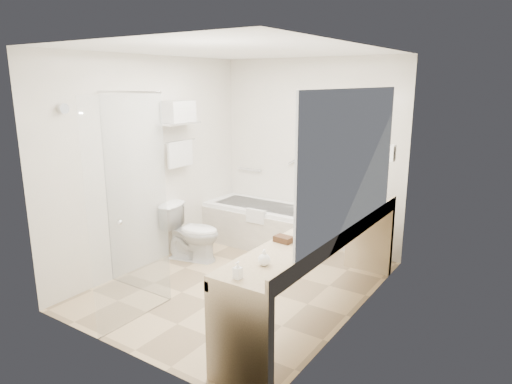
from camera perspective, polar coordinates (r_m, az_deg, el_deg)
The scene contains 25 objects.
floor at distance 5.19m, azimuth -1.88°, elevation -11.46°, with size 3.20×3.20×0.00m, color tan.
ceiling at distance 4.70m, azimuth -2.13°, elevation 17.29°, with size 2.60×3.20×0.10m, color white.
wall_back at distance 6.14m, azimuth 6.77°, elevation 4.67°, with size 2.60×0.10×2.50m, color beige.
wall_front at distance 3.65m, azimuth -16.81°, elevation -2.09°, with size 2.60×0.10×2.50m, color beige.
wall_left at distance 5.64m, azimuth -12.82°, elevation 3.61°, with size 0.10×3.20×2.50m, color beige.
wall_right at distance 4.18m, azimuth 12.63°, elevation 0.16°, with size 0.10×3.20×2.50m, color beige.
bathtub at distance 6.30m, azimuth 0.97°, elevation -4.11°, with size 1.60×0.73×0.59m.
grab_bar_short at distance 6.64m, azimuth -0.78°, elevation 2.82°, with size 0.03×0.03×0.40m, color silver.
grab_bar_long at distance 6.13m, azimuth 6.19°, elevation 4.67°, with size 0.03×0.03×0.60m, color silver.
shower_enclosure at distance 4.58m, azimuth -15.25°, elevation -1.19°, with size 0.96×0.91×2.11m.
towel_shelf at distance 5.73m, azimuth -9.62°, elevation 9.00°, with size 0.24×0.55×0.81m.
vanity_counter at distance 4.34m, azimuth 8.06°, elevation -7.60°, with size 0.55×2.70×0.95m.
sink at distance 4.61m, azimuth 10.65°, elevation -4.03°, with size 0.40×0.52×0.14m, color white.
faucet at distance 4.53m, azimuth 12.40°, elevation -2.99°, with size 0.03×0.03×0.14m, color silver.
mirror at distance 3.99m, azimuth 11.93°, elevation 3.95°, with size 0.02×2.00×1.20m, color #B0B5BC.
hairdryer_unit at distance 5.14m, azimuth 16.52°, elevation 4.69°, with size 0.08×0.10×0.18m, color white.
toilet at distance 5.81m, azimuth -8.00°, elevation -5.02°, with size 0.40×0.72×0.71m, color white.
amenity_basket at distance 3.97m, azimuth 3.46°, elevation -5.90°, with size 0.16×0.10×0.05m, color #482C19.
soap_bottle_a at distance 3.27m, azimuth -2.28°, elevation -10.29°, with size 0.06×0.13×0.06m, color white.
soap_bottle_b at distance 3.48m, azimuth 1.04°, elevation -8.38°, with size 0.10×0.12×0.10m, color white.
water_bottle_left at distance 4.88m, azimuth 10.51°, elevation -1.64°, with size 0.06×0.06×0.18m.
water_bottle_mid at distance 5.33m, azimuth 14.28°, elevation -0.33°, with size 0.07×0.07×0.22m.
water_bottle_right at distance 4.98m, azimuth 12.99°, elevation -1.42°, with size 0.06×0.06×0.19m.
drinking_glass_near at distance 5.07m, azimuth 12.24°, elevation -1.54°, with size 0.08×0.08×0.10m, color silver.
drinking_glass_far at distance 5.07m, azimuth 12.55°, elevation -1.61°, with size 0.07×0.07×0.09m, color silver.
Camera 1 is at (2.74, -3.81, 2.21)m, focal length 32.00 mm.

